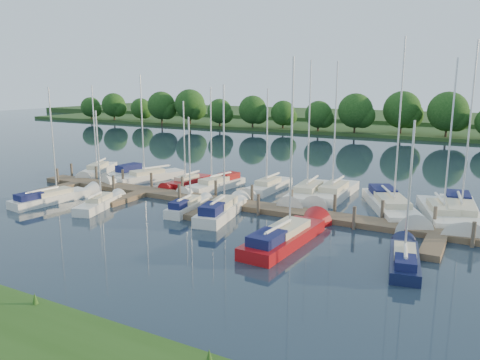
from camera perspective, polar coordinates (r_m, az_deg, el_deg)
The scene contains 23 objects.
ground at distance 31.45m, azimuth -9.26°, elevation -6.33°, with size 260.00×260.00×0.00m, color #192432.
dock at distance 37.16m, azimuth -2.33°, elevation -3.01°, with size 40.00×6.00×0.40m.
mooring_pilings at distance 37.99m, azimuth -1.45°, elevation -2.04°, with size 38.24×2.84×2.00m.
far_shore at distance 100.58m, azimuth 18.15°, elevation 5.94°, with size 180.00×30.00×0.60m, color #213F18.
distant_hill at distance 125.11m, azimuth 20.37°, elevation 7.04°, with size 220.00×40.00×1.40m, color #304D22.
treeline at distance 88.41m, azimuth 14.01°, elevation 7.88°, with size 146.94×9.76×8.19m.
sailboat_n_0 at distance 52.49m, azimuth -16.91°, elevation 1.00°, with size 4.32×7.40×9.81m.
motorboat at distance 50.11m, azimuth -13.54°, elevation 0.75°, with size 1.98×5.58×1.62m.
sailboat_n_2 at distance 47.74m, azimuth -11.31°, elevation 0.22°, with size 4.36×8.44×10.81m.
sailboat_n_3 at distance 44.92m, azimuth -6.51°, elevation -0.36°, with size 1.70×6.47×8.35m.
sailboat_n_4 at distance 43.06m, azimuth -3.08°, elevation -0.75°, with size 2.95×7.53×9.67m.
sailboat_n_5 at distance 42.52m, azimuth 3.41°, elevation -0.99°, with size 1.90×7.40×9.61m.
sailboat_n_6 at distance 40.30m, azimuth 8.28°, elevation -1.81°, with size 2.77×9.38×11.92m.
sailboat_n_7 at distance 40.73m, azimuth 11.28°, elevation -1.78°, with size 2.27×9.24×11.82m.
sailboat_n_8 at distance 37.52m, azimuth 18.01°, elevation -3.25°, with size 6.30×10.34×13.36m.
sailboat_n_9 at distance 36.63m, azimuth 23.42°, elevation -4.10°, with size 4.42×9.29×11.77m.
sailboat_n_10 at distance 37.34m, azimuth 25.23°, elevation -3.88°, with size 3.66×10.36×12.95m.
sailboat_s_0 at distance 41.54m, azimuth -21.84°, elevation -2.09°, with size 2.65×7.65×9.70m.
sailboat_s_1 at distance 38.44m, azimuth -16.71°, elevation -2.88°, with size 2.82×6.09×7.97m.
sailboat_s_2 at distance 36.05m, azimuth -6.32°, elevation -3.33°, with size 1.91×5.76×7.57m.
sailboat_s_3 at distance 34.58m, azimuth -2.19°, elevation -3.89°, with size 2.92×7.75×10.05m.
sailboat_s_4 at distance 29.14m, azimuth 5.64°, elevation -7.03°, with size 2.61×9.15×11.62m.
sailboat_s_5 at distance 27.13m, azimuth 19.40°, elevation -9.20°, with size 2.46×6.38×8.13m.
Camera 1 is at (18.63, -23.38, 9.78)m, focal length 35.00 mm.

